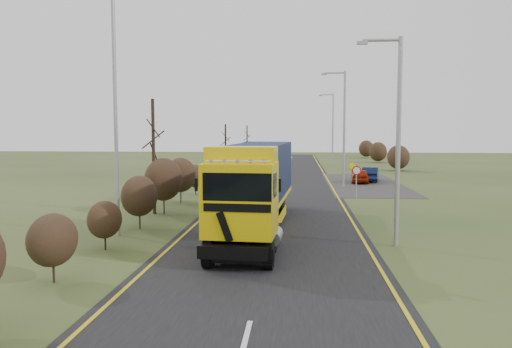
{
  "coord_description": "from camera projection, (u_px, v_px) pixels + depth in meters",
  "views": [
    {
      "loc": [
        1.08,
        -21.59,
        4.41
      ],
      "look_at": [
        -1.02,
        3.06,
        2.24
      ],
      "focal_mm": 35.0,
      "sensor_mm": 36.0,
      "label": 1
    }
  ],
  "objects": [
    {
      "name": "ground",
      "position": [
        273.0,
        231.0,
        21.91
      ],
      "size": [
        160.0,
        160.0,
        0.0
      ],
      "primitive_type": "plane",
      "color": "#33421C",
      "rests_on": "ground"
    },
    {
      "name": "road",
      "position": [
        281.0,
        199.0,
        31.84
      ],
      "size": [
        8.0,
        120.0,
        0.02
      ],
      "primitive_type": "cube",
      "color": "black",
      "rests_on": "ground"
    },
    {
      "name": "layby",
      "position": [
        364.0,
        184.0,
        41.21
      ],
      "size": [
        6.0,
        18.0,
        0.02
      ],
      "primitive_type": "cube",
      "color": "#2D2A28",
      "rests_on": "ground"
    },
    {
      "name": "lane_markings",
      "position": [
        281.0,
        200.0,
        31.53
      ],
      "size": [
        7.52,
        116.0,
        0.01
      ],
      "color": "gold",
      "rests_on": "road"
    },
    {
      "name": "hedgerow",
      "position": [
        181.0,
        177.0,
        30.11
      ],
      "size": [
        2.24,
        102.04,
        6.05
      ],
      "color": "#311F15",
      "rests_on": "ground"
    },
    {
      "name": "lorry",
      "position": [
        255.0,
        181.0,
        21.99
      ],
      "size": [
        2.99,
        14.01,
        3.87
      ],
      "rotation": [
        0.0,
        0.0,
        -0.06
      ],
      "color": "black",
      "rests_on": "ground"
    },
    {
      "name": "car_red_hatchback",
      "position": [
        361.0,
        176.0,
        41.93
      ],
      "size": [
        1.89,
        3.68,
        1.2
      ],
      "primitive_type": "imported",
      "rotation": [
        0.0,
        0.0,
        3.0
      ],
      "color": "maroon",
      "rests_on": "ground"
    },
    {
      "name": "car_blue_sedan",
      "position": [
        370.0,
        174.0,
        43.06
      ],
      "size": [
        1.96,
        3.92,
        1.23
      ],
      "primitive_type": "imported",
      "rotation": [
        0.0,
        0.0,
        2.96
      ],
      "color": "#091333",
      "rests_on": "ground"
    },
    {
      "name": "streetlight_near",
      "position": [
        396.0,
        133.0,
        18.67
      ],
      "size": [
        1.69,
        0.18,
        7.87
      ],
      "color": "#9A9D9F",
      "rests_on": "ground"
    },
    {
      "name": "streetlight_mid",
      "position": [
        343.0,
        124.0,
        38.44
      ],
      "size": [
        1.91,
        0.18,
        8.96
      ],
      "color": "#9A9D9F",
      "rests_on": "ground"
    },
    {
      "name": "streetlight_far",
      "position": [
        332.0,
        126.0,
        63.88
      ],
      "size": [
        1.94,
        0.18,
        9.11
      ],
      "color": "#9A9D9F",
      "rests_on": "ground"
    },
    {
      "name": "left_pole",
      "position": [
        115.0,
        116.0,
        20.64
      ],
      "size": [
        0.16,
        0.16,
        10.03
      ],
      "primitive_type": "cylinder",
      "color": "#9A9D9F",
      "rests_on": "ground"
    },
    {
      "name": "speed_sign",
      "position": [
        356.0,
        176.0,
        32.02
      ],
      "size": [
        0.59,
        0.1,
        2.14
      ],
      "color": "#9A9D9F",
      "rests_on": "ground"
    },
    {
      "name": "warning_board",
      "position": [
        352.0,
        170.0,
        43.3
      ],
      "size": [
        0.64,
        0.11,
        1.67
      ],
      "color": "#9A9D9F",
      "rests_on": "ground"
    }
  ]
}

